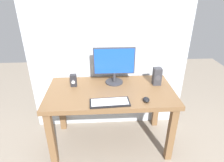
{
  "coord_description": "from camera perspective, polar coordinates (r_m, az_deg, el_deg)",
  "views": [
    {
      "loc": [
        -0.1,
        -1.93,
        1.86
      ],
      "look_at": [
        0.02,
        0.0,
        0.89
      ],
      "focal_mm": 31.08,
      "sensor_mm": 36.0,
      "label": 1
    }
  ],
  "objects": [
    {
      "name": "keyboard_primary",
      "position": [
        1.98,
        -0.67,
        -6.32
      ],
      "size": [
        0.42,
        0.19,
        0.02
      ],
      "color": "black",
      "rests_on": "desk"
    },
    {
      "name": "wall_back",
      "position": [
        2.38,
        -1.05,
        18.01
      ],
      "size": [
        2.05,
        0.04,
        3.0
      ],
      "primitive_type": "cube",
      "color": "#B2BCC6",
      "rests_on": "ground_plane"
    },
    {
      "name": "ground_plane",
      "position": [
        2.68,
        -0.37,
        -17.22
      ],
      "size": [
        6.0,
        6.0,
        0.0
      ],
      "primitive_type": "plane",
      "color": "gray"
    },
    {
      "name": "desk",
      "position": [
        2.27,
        -0.42,
        -5.16
      ],
      "size": [
        1.45,
        0.76,
        0.77
      ],
      "color": "brown",
      "rests_on": "ground_plane"
    },
    {
      "name": "monitor",
      "position": [
        2.3,
        0.65,
        4.94
      ],
      "size": [
        0.49,
        0.22,
        0.44
      ],
      "color": "#333338",
      "rests_on": "desk"
    },
    {
      "name": "speaker_right",
      "position": [
        2.37,
        13.11,
        1.36
      ],
      "size": [
        0.09,
        0.1,
        0.21
      ],
      "color": "#333338",
      "rests_on": "desk"
    },
    {
      "name": "mouse",
      "position": [
        2.04,
        10.06,
        -5.43
      ],
      "size": [
        0.07,
        0.1,
        0.04
      ],
      "primitive_type": "ellipsoid",
      "rotation": [
        0.0,
        0.0,
        -0.09
      ],
      "color": "black",
      "rests_on": "desk"
    },
    {
      "name": "audio_controller",
      "position": [
        2.32,
        -11.26,
        0.17
      ],
      "size": [
        0.07,
        0.07,
        0.15
      ],
      "color": "#232328",
      "rests_on": "desk"
    }
  ]
}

